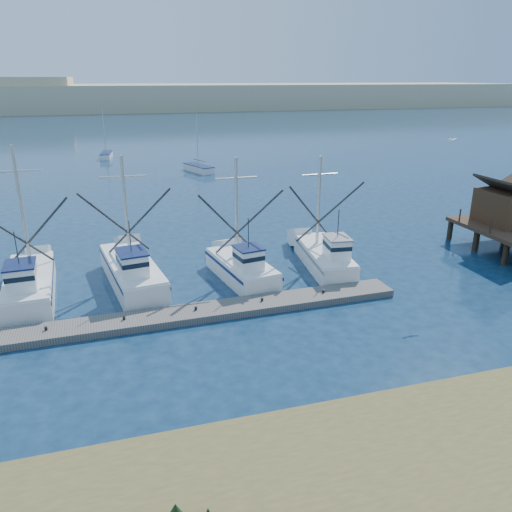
{
  "coord_description": "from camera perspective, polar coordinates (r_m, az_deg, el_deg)",
  "views": [
    {
      "loc": [
        -8.65,
        -19.14,
        12.99
      ],
      "look_at": [
        -0.63,
        8.0,
        2.81
      ],
      "focal_mm": 35.0,
      "sensor_mm": 36.0,
      "label": 1
    }
  ],
  "objects": [
    {
      "name": "ground",
      "position": [
        24.7,
        6.83,
        -12.1
      ],
      "size": [
        500.0,
        500.0,
        0.0
      ],
      "primitive_type": "plane",
      "color": "#0D253D",
      "rests_on": "ground"
    },
    {
      "name": "floating_dock",
      "position": [
        28.7,
        -12.8,
        -7.19
      ],
      "size": [
        30.76,
        2.7,
        0.41
      ],
      "primitive_type": "cube",
      "rotation": [
        0.0,
        0.0,
        0.02
      ],
      "color": "#64605A",
      "rests_on": "ground"
    },
    {
      "name": "dune_ridge",
      "position": [
        229.45,
        -14.97,
        17.16
      ],
      "size": [
        360.0,
        60.0,
        10.0
      ],
      "primitive_type": "cube",
      "color": "tan",
      "rests_on": "ground"
    },
    {
      "name": "trawler_fleet",
      "position": [
        33.12,
        -13.64,
        -2.15
      ],
      "size": [
        29.7,
        9.3,
        9.21
      ],
      "color": "white",
      "rests_on": "ground"
    },
    {
      "name": "sailboat_near",
      "position": [
        73.9,
        -6.57,
        9.92
      ],
      "size": [
        3.71,
        6.23,
        8.1
      ],
      "rotation": [
        0.0,
        0.0,
        0.35
      ],
      "color": "white",
      "rests_on": "ground"
    },
    {
      "name": "sailboat_far",
      "position": [
        89.75,
        -16.72,
        10.97
      ],
      "size": [
        2.24,
        5.64,
        8.1
      ],
      "rotation": [
        0.0,
        0.0,
        -0.13
      ],
      "color": "white",
      "rests_on": "ground"
    },
    {
      "name": "flying_gull",
      "position": [
        34.84,
        21.28,
        12.28
      ],
      "size": [
        0.96,
        0.17,
        0.17
      ],
      "color": "white",
      "rests_on": "ground"
    }
  ]
}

